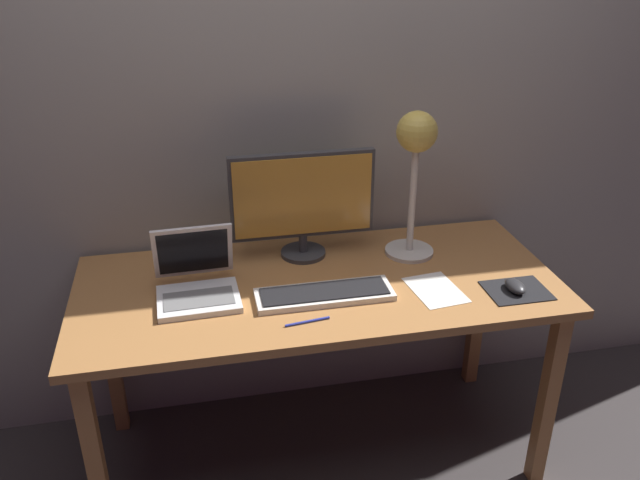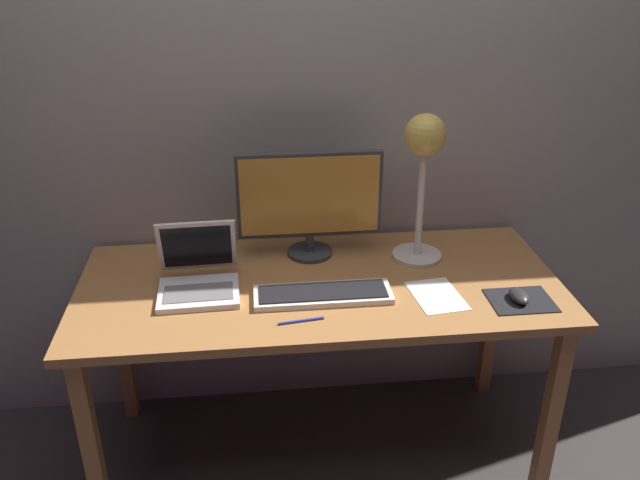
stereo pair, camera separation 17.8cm
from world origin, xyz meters
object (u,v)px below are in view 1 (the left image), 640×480
at_px(desk_lamp, 416,153).
at_px(mouse, 515,286).
at_px(monitor, 303,200).
at_px(keyboard_main, 325,294).
at_px(pen, 307,322).
at_px(laptop, 196,276).

relative_size(desk_lamp, mouse, 5.44).
bearing_deg(mouse, desk_lamp, 126.82).
xyz_separation_m(monitor, desk_lamp, (0.38, -0.06, 0.16)).
height_order(keyboard_main, desk_lamp, desk_lamp).
xyz_separation_m(keyboard_main, desk_lamp, (0.36, 0.24, 0.37)).
height_order(desk_lamp, pen, desk_lamp).
distance_m(monitor, desk_lamp, 0.42).
height_order(keyboard_main, laptop, laptop).
height_order(monitor, mouse, monitor).
bearing_deg(laptop, monitor, 26.49).
distance_m(desk_lamp, pen, 0.69).
relative_size(monitor, laptop, 1.84).
relative_size(desk_lamp, pen, 3.73).
bearing_deg(desk_lamp, pen, -139.97).
bearing_deg(keyboard_main, laptop, 164.13).
bearing_deg(laptop, mouse, -11.40).
bearing_deg(keyboard_main, mouse, -8.39).
relative_size(mouse, pen, 0.69).
xyz_separation_m(monitor, pen, (-0.07, -0.44, -0.21)).
xyz_separation_m(monitor, laptop, (-0.38, -0.19, -0.15)).
xyz_separation_m(mouse, pen, (-0.69, -0.04, -0.02)).
bearing_deg(pen, keyboard_main, 57.84).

